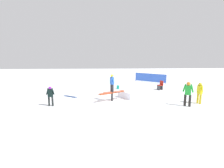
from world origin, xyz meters
name	(u,v)px	position (x,y,z in m)	size (l,w,h in m)	color
ground_plane	(112,101)	(0.00, 0.00, 0.00)	(60.00, 60.00, 0.00)	white
rail_feature	(112,93)	(0.00, 0.00, 0.56)	(1.98, 1.42, 0.66)	black
snow_kicker_ramp	(132,94)	(-1.71, -1.11, 0.26)	(1.80, 1.50, 0.52)	white
main_rider_on_rail	(112,83)	(0.00, 0.00, 1.31)	(1.32, 0.74, 1.31)	#E46B4F
bystander_green	(188,93)	(-4.89, 1.65, 0.92)	(0.65, 0.42, 1.63)	black
bystander_yellow	(200,92)	(-6.03, 1.05, 0.83)	(0.26, 0.65, 1.47)	gold
bystander_black	(50,95)	(4.13, 1.09, 0.74)	(0.58, 0.22, 1.32)	black
loose_snowboard_navy	(70,96)	(3.33, -1.49, 0.01)	(1.26, 0.28, 0.02)	navy
folding_chair	(160,86)	(-4.92, -3.87, 0.41)	(0.58, 0.58, 0.88)	#3F3F44
backpack_on_snow	(118,87)	(-0.84, -4.53, 0.17)	(0.30, 0.22, 0.34)	teal
safety_fence	(150,78)	(-5.14, -8.37, 0.60)	(3.11, 2.63, 1.10)	blue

